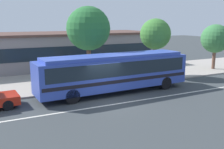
# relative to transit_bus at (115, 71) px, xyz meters

# --- Properties ---
(ground_plane) EXTENTS (120.00, 120.00, 0.00)m
(ground_plane) POSITION_rel_transit_bus_xyz_m (-1.46, -1.74, -1.68)
(ground_plane) COLOR #363C3E
(sidewalk_slab) EXTENTS (60.00, 8.00, 0.12)m
(sidewalk_slab) POSITION_rel_transit_bus_xyz_m (-1.46, 5.35, -1.62)
(sidewalk_slab) COLOR #A39991
(sidewalk_slab) RESTS_ON ground_plane
(lane_stripe_center) EXTENTS (56.00, 0.16, 0.01)m
(lane_stripe_center) POSITION_rel_transit_bus_xyz_m (-1.46, -2.54, -1.68)
(lane_stripe_center) COLOR silver
(lane_stripe_center) RESTS_ON ground_plane
(transit_bus) EXTENTS (11.84, 2.84, 2.89)m
(transit_bus) POSITION_rel_transit_bus_xyz_m (0.00, 0.00, 0.00)
(transit_bus) COLOR #3148AA
(transit_bus) RESTS_ON ground_plane
(pedestrian_waiting_near_sign) EXTENTS (0.47, 0.47, 1.75)m
(pedestrian_waiting_near_sign) POSITION_rel_transit_bus_xyz_m (5.82, 3.42, -0.53)
(pedestrian_waiting_near_sign) COLOR #242E4D
(pedestrian_waiting_near_sign) RESTS_ON sidewalk_slab
(pedestrian_walking_along_curb) EXTENTS (0.44, 0.44, 1.71)m
(pedestrian_walking_along_curb) POSITION_rel_transit_bus_xyz_m (1.46, 2.51, -0.57)
(pedestrian_walking_along_curb) COLOR #73604D
(pedestrian_walking_along_curb) RESTS_ON sidewalk_slab
(pedestrian_standing_by_tree) EXTENTS (0.48, 0.48, 1.66)m
(pedestrian_standing_by_tree) POSITION_rel_transit_bus_xyz_m (0.33, 3.23, -0.59)
(pedestrian_standing_by_tree) COLOR navy
(pedestrian_standing_by_tree) RESTS_ON sidewalk_slab
(bus_stop_sign) EXTENTS (0.08, 0.44, 2.46)m
(bus_stop_sign) POSITION_rel_transit_bus_xyz_m (3.32, 2.06, 0.02)
(bus_stop_sign) COLOR gray
(bus_stop_sign) RESTS_ON sidewalk_slab
(street_tree_near_stop) EXTENTS (3.73, 3.73, 6.42)m
(street_tree_near_stop) POSITION_rel_transit_bus_xyz_m (-0.47, 4.04, 2.97)
(street_tree_near_stop) COLOR brown
(street_tree_near_stop) RESTS_ON sidewalk_slab
(street_tree_mid_block) EXTENTS (2.90, 2.90, 5.41)m
(street_tree_mid_block) POSITION_rel_transit_bus_xyz_m (6.05, 3.46, 2.37)
(street_tree_mid_block) COLOR brown
(street_tree_mid_block) RESTS_ON sidewalk_slab
(street_tree_far_end) EXTENTS (3.05, 3.05, 4.83)m
(street_tree_far_end) POSITION_rel_transit_bus_xyz_m (13.93, 3.46, 1.72)
(street_tree_far_end) COLOR brown
(street_tree_far_end) RESTS_ON sidewalk_slab
(station_building) EXTENTS (22.20, 8.19, 3.96)m
(station_building) POSITION_rel_transit_bus_xyz_m (-0.36, 13.24, 0.31)
(station_building) COLOR gray
(station_building) RESTS_ON ground_plane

